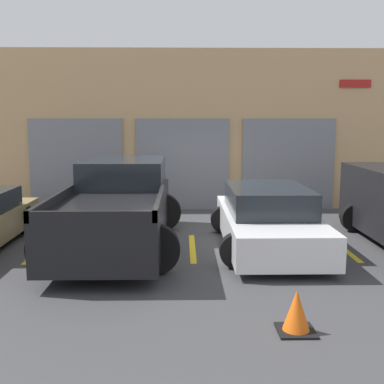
{
  "coord_description": "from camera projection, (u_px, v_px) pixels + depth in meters",
  "views": [
    {
      "loc": [
        -0.19,
        -11.04,
        2.65
      ],
      "look_at": [
        0.0,
        -0.87,
        1.1
      ],
      "focal_mm": 45.0,
      "sensor_mm": 36.0,
      "label": 1
    }
  ],
  "objects": [
    {
      "name": "ground_plane",
      "position": [
        191.0,
        233.0,
        11.31
      ],
      "size": [
        28.0,
        28.0,
        0.0
      ],
      "primitive_type": "plane",
      "color": "#3D3D3F"
    },
    {
      "name": "shophouse_building",
      "position": [
        189.0,
        131.0,
        14.22
      ],
      "size": [
        17.33,
        0.68,
        4.64
      ],
      "color": "tan",
      "rests_on": "ground"
    },
    {
      "name": "pickup_truck",
      "position": [
        118.0,
        207.0,
        10.09
      ],
      "size": [
        2.63,
        5.35,
        1.73
      ],
      "color": "black",
      "rests_on": "ground"
    },
    {
      "name": "sedan_white",
      "position": [
        268.0,
        219.0,
        9.92
      ],
      "size": [
        2.21,
        4.35,
        1.27
      ],
      "color": "white",
      "rests_on": "ground"
    },
    {
      "name": "parking_stripe_left",
      "position": [
        41.0,
        249.0,
        9.9
      ],
      "size": [
        0.12,
        2.2,
        0.01
      ],
      "primitive_type": "cube",
      "color": "gold",
      "rests_on": "ground"
    },
    {
      "name": "parking_stripe_centre",
      "position": [
        192.0,
        248.0,
        9.95
      ],
      "size": [
        0.12,
        2.2,
        0.01
      ],
      "primitive_type": "cube",
      "color": "gold",
      "rests_on": "ground"
    },
    {
      "name": "parking_stripe_right",
      "position": [
        342.0,
        247.0,
        10.01
      ],
      "size": [
        0.12,
        2.2,
        0.01
      ],
      "primitive_type": "cube",
      "color": "gold",
      "rests_on": "ground"
    },
    {
      "name": "traffic_cone",
      "position": [
        296.0,
        313.0,
        6.0
      ],
      "size": [
        0.47,
        0.47,
        0.55
      ],
      "color": "black",
      "rests_on": "ground"
    }
  ]
}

